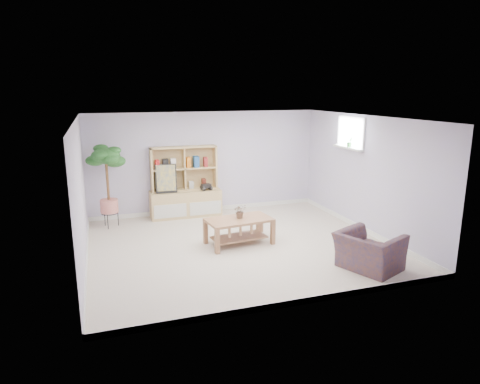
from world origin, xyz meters
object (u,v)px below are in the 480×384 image
object	(u,v)px
floor_tree	(108,187)
armchair	(369,249)
coffee_table	(239,231)
storage_unit	(185,182)

from	to	relation	value
floor_tree	armchair	world-z (taller)	floor_tree
floor_tree	armchair	distance (m)	5.44
floor_tree	coffee_table	bearing A→B (deg)	-39.08
storage_unit	armchair	xyz separation A→B (m)	(2.24, -3.98, -0.46)
storage_unit	coffee_table	size ratio (longest dim) A/B	1.33
storage_unit	coffee_table	distance (m)	2.32
storage_unit	floor_tree	size ratio (longest dim) A/B	0.92
storage_unit	coffee_table	bearing A→B (deg)	-74.69
coffee_table	storage_unit	bearing A→B (deg)	98.34
floor_tree	storage_unit	bearing A→B (deg)	9.79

